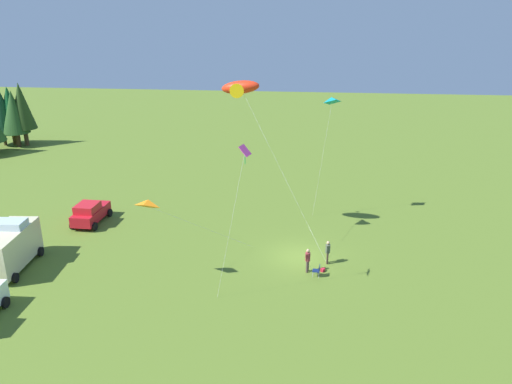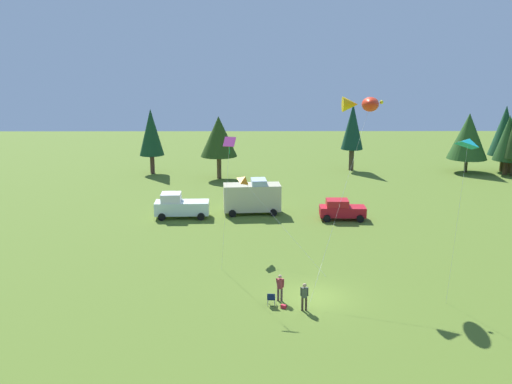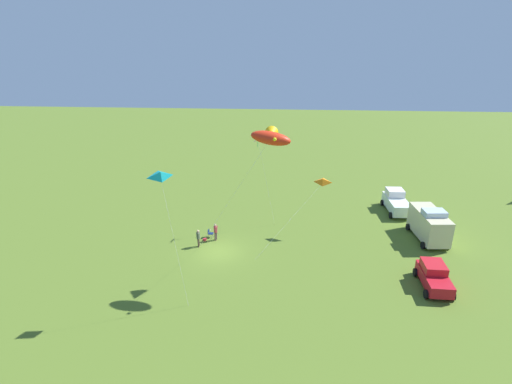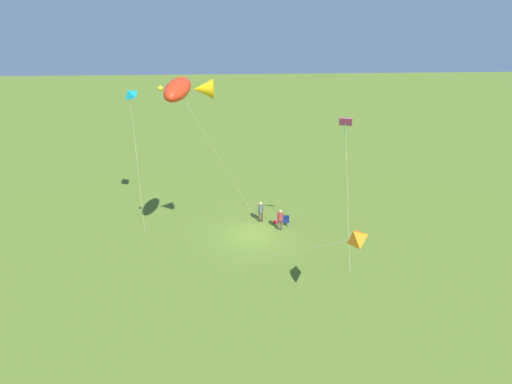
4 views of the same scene
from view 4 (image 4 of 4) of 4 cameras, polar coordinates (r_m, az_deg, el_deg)
The scene contains 9 objects.
ground_plane at distance 30.21m, azimuth -0.69°, elevation -6.17°, with size 160.00×160.00×0.00m, color #546E24.
person_kite_flyer at distance 31.53m, azimuth 0.66°, elevation -2.63°, with size 0.50×0.35×1.74m.
folding_chair at distance 31.34m, azimuth 4.34°, elevation -3.99°, with size 0.52×0.52×0.82m.
person_spectator at distance 30.41m, azimuth 3.48°, elevation -3.77°, with size 0.55×0.43×1.74m.
backpack_on_grass at distance 31.77m, azimuth 2.91°, elevation -4.30°, with size 0.32×0.22×0.22m, color red.
kite_large_fish at distance 21.54m, azimuth -10.23°, elevation 14.26°, with size 5.53×8.42×12.42m.
kite_diamond_rainbow at distance 24.36m, azimuth 12.69°, elevation 8.87°, with size 1.19×2.13×9.76m.
kite_delta_orange at distance 19.89m, azimuth 13.65°, elevation -6.09°, with size 6.21×6.85×5.98m.
kite_delta_teal at distance 29.36m, azimuth -17.83°, elevation 13.18°, with size 1.40×1.92×10.60m.
Camera 4 is at (1.09, 25.86, 15.57)m, focal length 28.00 mm.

